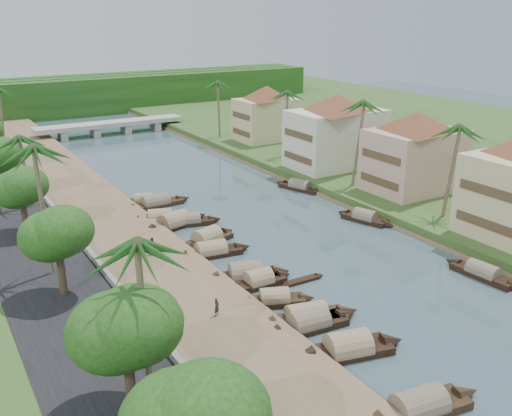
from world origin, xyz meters
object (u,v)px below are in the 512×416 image
person_near (217,307)px  bridge (110,125)px  sampan_0 (419,408)px  sampan_1 (348,349)px

person_near → bridge: bearing=47.7°
bridge → sampan_0: size_ratio=3.04×
bridge → sampan_1: bearing=-96.4°
bridge → sampan_1: bridge is taller
sampan_1 → person_near: bearing=139.5°
sampan_1 → bridge: bearing=97.0°
sampan_0 → bridge: bearing=91.7°
bridge → sampan_1: 81.13m
sampan_0 → person_near: bearing=117.9°
sampan_0 → sampan_1: size_ratio=1.03×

